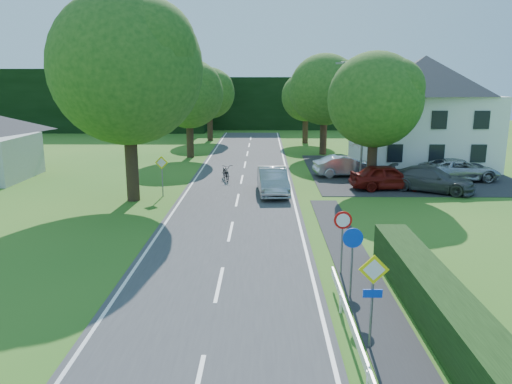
{
  "coord_description": "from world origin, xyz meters",
  "views": [
    {
      "loc": [
        1.5,
        -3.89,
        6.93
      ],
      "look_at": [
        1.16,
        18.67,
        1.74
      ],
      "focal_mm": 35.0,
      "sensor_mm": 36.0,
      "label": 1
    }
  ],
  "objects_px": {
    "moving_car": "(273,181)",
    "parked_car_silver_a": "(346,166)",
    "streetlight": "(361,115)",
    "parked_car_red": "(387,177)",
    "parked_car_silver_b": "(459,170)",
    "parasol": "(363,155)",
    "motorcycle": "(226,172)",
    "parked_car_grey": "(431,179)"
  },
  "relations": [
    {
      "from": "moving_car",
      "to": "parked_car_silver_a",
      "type": "relative_size",
      "value": 1.07
    },
    {
      "from": "streetlight",
      "to": "parked_car_silver_a",
      "type": "height_order",
      "value": "streetlight"
    },
    {
      "from": "moving_car",
      "to": "parked_car_red",
      "type": "height_order",
      "value": "moving_car"
    },
    {
      "from": "moving_car",
      "to": "streetlight",
      "type": "bearing_deg",
      "value": 32.04
    },
    {
      "from": "parked_car_silver_b",
      "to": "parasol",
      "type": "height_order",
      "value": "parasol"
    },
    {
      "from": "moving_car",
      "to": "parasol",
      "type": "distance_m",
      "value": 11.85
    },
    {
      "from": "parked_car_silver_a",
      "to": "parked_car_silver_b",
      "type": "xyz_separation_m",
      "value": [
        7.58,
        -1.34,
        -0.01
      ]
    },
    {
      "from": "motorcycle",
      "to": "parked_car_red",
      "type": "height_order",
      "value": "parked_car_red"
    },
    {
      "from": "parked_car_red",
      "to": "parked_car_silver_b",
      "type": "bearing_deg",
      "value": -68.23
    },
    {
      "from": "parked_car_grey",
      "to": "parasol",
      "type": "bearing_deg",
      "value": 44.72
    },
    {
      "from": "parked_car_silver_a",
      "to": "parked_car_silver_b",
      "type": "relative_size",
      "value": 0.85
    },
    {
      "from": "streetlight",
      "to": "parked_car_silver_a",
      "type": "distance_m",
      "value": 3.97
    },
    {
      "from": "moving_car",
      "to": "parked_car_silver_b",
      "type": "relative_size",
      "value": 0.91
    },
    {
      "from": "streetlight",
      "to": "parked_car_silver_b",
      "type": "relative_size",
      "value": 1.51
    },
    {
      "from": "parked_car_red",
      "to": "motorcycle",
      "type": "bearing_deg",
      "value": 69.15
    },
    {
      "from": "motorcycle",
      "to": "parasol",
      "type": "height_order",
      "value": "parasol"
    },
    {
      "from": "parked_car_silver_a",
      "to": "motorcycle",
      "type": "bearing_deg",
      "value": 91.89
    },
    {
      "from": "parked_car_silver_a",
      "to": "parked_car_grey",
      "type": "distance_m",
      "value": 6.6
    },
    {
      "from": "motorcycle",
      "to": "streetlight",
      "type": "bearing_deg",
      "value": -12.85
    },
    {
      "from": "streetlight",
      "to": "motorcycle",
      "type": "relative_size",
      "value": 3.81
    },
    {
      "from": "parked_car_silver_a",
      "to": "parasol",
      "type": "bearing_deg",
      "value": -35.62
    },
    {
      "from": "parked_car_red",
      "to": "parked_car_grey",
      "type": "height_order",
      "value": "parked_car_red"
    },
    {
      "from": "motorcycle",
      "to": "parked_car_grey",
      "type": "height_order",
      "value": "parked_car_grey"
    },
    {
      "from": "parked_car_grey",
      "to": "moving_car",
      "type": "bearing_deg",
      "value": 122.99
    },
    {
      "from": "parked_car_silver_a",
      "to": "moving_car",
      "type": "bearing_deg",
      "value": 129.1
    },
    {
      "from": "motorcycle",
      "to": "parked_car_silver_a",
      "type": "relative_size",
      "value": 0.46
    },
    {
      "from": "moving_car",
      "to": "motorcycle",
      "type": "distance_m",
      "value": 5.28
    },
    {
      "from": "streetlight",
      "to": "motorcycle",
      "type": "xyz_separation_m",
      "value": [
        -9.15,
        -0.14,
        -3.87
      ]
    },
    {
      "from": "moving_car",
      "to": "parked_car_grey",
      "type": "distance_m",
      "value": 9.85
    },
    {
      "from": "parked_car_red",
      "to": "streetlight",
      "type": "bearing_deg",
      "value": 17.1
    },
    {
      "from": "streetlight",
      "to": "parked_car_grey",
      "type": "relative_size",
      "value": 1.54
    },
    {
      "from": "parked_car_silver_a",
      "to": "parked_car_red",
      "type": "bearing_deg",
      "value": -163.64
    },
    {
      "from": "moving_car",
      "to": "parked_car_silver_a",
      "type": "height_order",
      "value": "moving_car"
    },
    {
      "from": "streetlight",
      "to": "parked_car_silver_b",
      "type": "bearing_deg",
      "value": -0.1
    },
    {
      "from": "streetlight",
      "to": "parasol",
      "type": "xyz_separation_m",
      "value": [
        1.24,
        5.0,
        -3.42
      ]
    },
    {
      "from": "motorcycle",
      "to": "parked_car_red",
      "type": "relative_size",
      "value": 0.45
    },
    {
      "from": "moving_car",
      "to": "motorcycle",
      "type": "xyz_separation_m",
      "value": [
        -3.15,
        4.24,
        -0.25
      ]
    },
    {
      "from": "parked_car_silver_a",
      "to": "parasol",
      "type": "relative_size",
      "value": 2.03
    },
    {
      "from": "streetlight",
      "to": "parked_car_silver_a",
      "type": "bearing_deg",
      "value": 117.46
    },
    {
      "from": "streetlight",
      "to": "parked_car_red",
      "type": "relative_size",
      "value": 1.73
    },
    {
      "from": "parked_car_red",
      "to": "parasol",
      "type": "height_order",
      "value": "parasol"
    },
    {
      "from": "streetlight",
      "to": "parked_car_red",
      "type": "bearing_deg",
      "value": -67.21
    }
  ]
}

